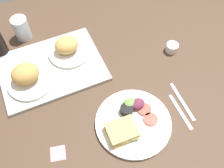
% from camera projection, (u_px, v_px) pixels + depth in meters
% --- Properties ---
extents(ground_plane, '(1.90, 1.50, 0.03)m').
position_uv_depth(ground_plane, '(110.00, 98.00, 1.13)').
color(ground_plane, '#4C3828').
extents(serving_tray, '(0.47, 0.35, 0.02)m').
position_uv_depth(serving_tray, '(51.00, 68.00, 1.19)').
color(serving_tray, '#B2B2AD').
rests_on(serving_tray, ground_plane).
extents(bread_plate_near, '(0.20, 0.20, 0.09)m').
position_uv_depth(bread_plate_near, '(27.00, 77.00, 1.11)').
color(bread_plate_near, white).
rests_on(bread_plate_near, serving_tray).
extents(bread_plate_far, '(0.19, 0.19, 0.09)m').
position_uv_depth(bread_plate_far, '(68.00, 48.00, 1.20)').
color(bread_plate_far, white).
rests_on(bread_plate_far, serving_tray).
extents(plate_with_salad, '(0.30, 0.30, 0.05)m').
position_uv_depth(plate_with_salad, '(131.00, 122.00, 1.04)').
color(plate_with_salad, white).
rests_on(plate_with_salad, ground_plane).
extents(drinking_glass, '(0.07, 0.07, 0.11)m').
position_uv_depth(drinking_glass, '(21.00, 28.00, 1.26)').
color(drinking_glass, silver).
rests_on(drinking_glass, ground_plane).
extents(espresso_cup, '(0.06, 0.06, 0.04)m').
position_uv_depth(espresso_cup, '(172.00, 48.00, 1.24)').
color(espresso_cup, silver).
rests_on(espresso_cup, ground_plane).
extents(fork, '(0.02, 0.17, 0.01)m').
position_uv_depth(fork, '(181.00, 112.00, 1.08)').
color(fork, '#B7B7BC').
rests_on(fork, ground_plane).
extents(knife, '(0.02, 0.19, 0.01)m').
position_uv_depth(knife, '(182.00, 101.00, 1.10)').
color(knife, '#B7B7BC').
rests_on(knife, ground_plane).
extents(sticky_note, '(0.06, 0.06, 0.00)m').
position_uv_depth(sticky_note, '(58.00, 153.00, 0.98)').
color(sticky_note, pink).
rests_on(sticky_note, ground_plane).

